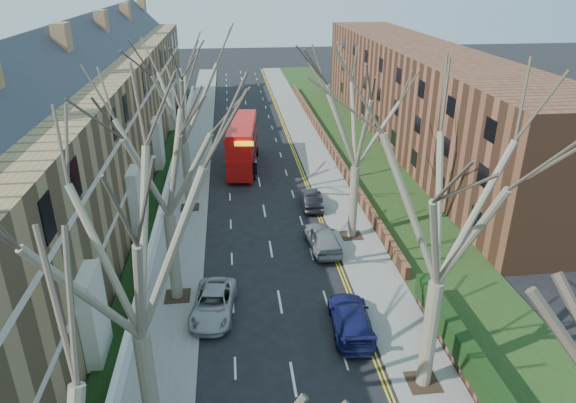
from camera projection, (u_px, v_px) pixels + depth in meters
name	position (u px, v px, depth m)	size (l,w,h in m)	color
pavement_left	(194.00, 161.00, 49.75)	(3.00, 102.00, 0.12)	slate
pavement_right	(316.00, 156.00, 51.01)	(3.00, 102.00, 0.12)	slate
terrace_left	(82.00, 133.00, 39.46)	(9.70, 78.00, 13.60)	olive
flats_right	(418.00, 95.00, 53.82)	(13.97, 54.00, 10.00)	brown
front_wall_left	(168.00, 188.00, 42.10)	(0.30, 78.00, 1.00)	white
grass_verge_right	(360.00, 154.00, 51.45)	(6.00, 102.00, 0.06)	#1B3714
tree_left_mid	(125.00, 228.00, 15.99)	(10.50, 10.50, 14.71)	#6E614E
tree_left_far	(161.00, 141.00, 25.18)	(10.15, 10.15, 14.22)	#6E614E
tree_left_dist	(180.00, 85.00, 35.92)	(10.50, 10.50, 14.71)	#6E614E
tree_right_mid	(450.00, 187.00, 19.00)	(10.50, 10.50, 14.71)	#6E614E
tree_right_far	(359.00, 106.00, 31.81)	(10.15, 10.15, 14.22)	#6E614E
double_decker_bus	(243.00, 146.00, 47.63)	(3.30, 10.20, 4.23)	#BA0E0D
car_left_far	(213.00, 304.00, 27.37)	(2.16, 4.69, 1.30)	#9F9FA5
car_right_near	(351.00, 319.00, 26.11)	(1.99, 4.89, 1.42)	navy
car_right_mid	(322.00, 238.00, 33.87)	(1.86, 4.63, 1.58)	gray
car_right_far	(311.00, 199.00, 39.90)	(1.40, 4.01, 1.32)	black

